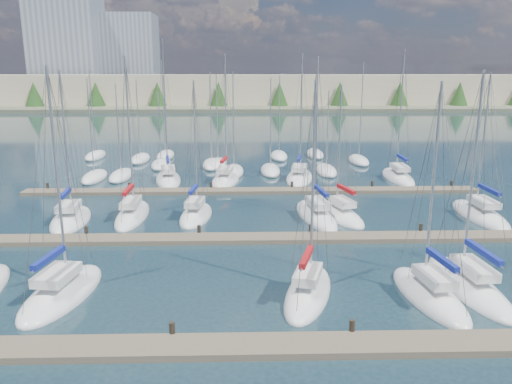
{
  "coord_description": "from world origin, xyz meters",
  "views": [
    {
      "loc": [
        -0.81,
        -17.11,
        11.7
      ],
      "look_at": [
        0.0,
        14.0,
        4.0
      ],
      "focal_mm": 35.0,
      "sensor_mm": 36.0,
      "label": 1
    }
  ],
  "objects_px": {
    "sailboat_h": "(71,219)",
    "sailboat_j": "(196,215)",
    "sailboat_l": "(340,215)",
    "sailboat_p": "(299,177)",
    "sailboat_k": "(316,215)",
    "sailboat_e": "(429,295)",
    "sailboat_c": "(62,293)",
    "sailboat_o": "(226,180)",
    "sailboat_f": "(468,285)",
    "sailboat_m": "(480,215)",
    "sailboat_i": "(133,215)",
    "sailboat_n": "(168,179)",
    "sailboat_r": "(398,177)",
    "sailboat_d": "(308,292)"
  },
  "relations": [
    {
      "from": "sailboat_k",
      "to": "sailboat_j",
      "type": "bearing_deg",
      "value": 170.58
    },
    {
      "from": "sailboat_o",
      "to": "sailboat_j",
      "type": "relative_size",
      "value": 1.21
    },
    {
      "from": "sailboat_h",
      "to": "sailboat_p",
      "type": "bearing_deg",
      "value": 31.52
    },
    {
      "from": "sailboat_j",
      "to": "sailboat_p",
      "type": "bearing_deg",
      "value": 60.75
    },
    {
      "from": "sailboat_i",
      "to": "sailboat_e",
      "type": "distance_m",
      "value": 24.15
    },
    {
      "from": "sailboat_k",
      "to": "sailboat_f",
      "type": "bearing_deg",
      "value": -72.08
    },
    {
      "from": "sailboat_c",
      "to": "sailboat_o",
      "type": "height_order",
      "value": "sailboat_o"
    },
    {
      "from": "sailboat_f",
      "to": "sailboat_d",
      "type": "xyz_separation_m",
      "value": [
        -8.89,
        -0.67,
        0.01
      ]
    },
    {
      "from": "sailboat_l",
      "to": "sailboat_k",
      "type": "bearing_deg",
      "value": 169.68
    },
    {
      "from": "sailboat_i",
      "to": "sailboat_o",
      "type": "relative_size",
      "value": 0.96
    },
    {
      "from": "sailboat_i",
      "to": "sailboat_h",
      "type": "bearing_deg",
      "value": -167.3
    },
    {
      "from": "sailboat_i",
      "to": "sailboat_d",
      "type": "relative_size",
      "value": 1.12
    },
    {
      "from": "sailboat_f",
      "to": "sailboat_l",
      "type": "xyz_separation_m",
      "value": [
        -4.47,
        13.69,
        -0.0
      ]
    },
    {
      "from": "sailboat_e",
      "to": "sailboat_r",
      "type": "bearing_deg",
      "value": 69.17
    },
    {
      "from": "sailboat_k",
      "to": "sailboat_m",
      "type": "distance_m",
      "value": 13.37
    },
    {
      "from": "sailboat_p",
      "to": "sailboat_e",
      "type": "bearing_deg",
      "value": -72.95
    },
    {
      "from": "sailboat_p",
      "to": "sailboat_o",
      "type": "height_order",
      "value": "sailboat_p"
    },
    {
      "from": "sailboat_h",
      "to": "sailboat_c",
      "type": "height_order",
      "value": "sailboat_c"
    },
    {
      "from": "sailboat_e",
      "to": "sailboat_l",
      "type": "relative_size",
      "value": 1.06
    },
    {
      "from": "sailboat_f",
      "to": "sailboat_k",
      "type": "bearing_deg",
      "value": 111.89
    },
    {
      "from": "sailboat_e",
      "to": "sailboat_c",
      "type": "height_order",
      "value": "sailboat_c"
    },
    {
      "from": "sailboat_h",
      "to": "sailboat_e",
      "type": "height_order",
      "value": "sailboat_h"
    },
    {
      "from": "sailboat_p",
      "to": "sailboat_r",
      "type": "relative_size",
      "value": 0.97
    },
    {
      "from": "sailboat_l",
      "to": "sailboat_h",
      "type": "bearing_deg",
      "value": 167.0
    },
    {
      "from": "sailboat_d",
      "to": "sailboat_f",
      "type": "bearing_deg",
      "value": 20.96
    },
    {
      "from": "sailboat_e",
      "to": "sailboat_o",
      "type": "bearing_deg",
      "value": 105.47
    },
    {
      "from": "sailboat_p",
      "to": "sailboat_i",
      "type": "height_order",
      "value": "sailboat_p"
    },
    {
      "from": "sailboat_l",
      "to": "sailboat_e",
      "type": "bearing_deg",
      "value": -97.72
    },
    {
      "from": "sailboat_i",
      "to": "sailboat_j",
      "type": "bearing_deg",
      "value": -2.89
    },
    {
      "from": "sailboat_r",
      "to": "sailboat_n",
      "type": "height_order",
      "value": "sailboat_n"
    },
    {
      "from": "sailboat_d",
      "to": "sailboat_m",
      "type": "height_order",
      "value": "sailboat_m"
    },
    {
      "from": "sailboat_j",
      "to": "sailboat_o",
      "type": "bearing_deg",
      "value": 87.52
    },
    {
      "from": "sailboat_m",
      "to": "sailboat_c",
      "type": "relative_size",
      "value": 0.96
    },
    {
      "from": "sailboat_h",
      "to": "sailboat_o",
      "type": "height_order",
      "value": "sailboat_o"
    },
    {
      "from": "sailboat_l",
      "to": "sailboat_j",
      "type": "bearing_deg",
      "value": 164.26
    },
    {
      "from": "sailboat_k",
      "to": "sailboat_p",
      "type": "height_order",
      "value": "sailboat_p"
    },
    {
      "from": "sailboat_n",
      "to": "sailboat_e",
      "type": "xyz_separation_m",
      "value": [
        17.78,
        -28.72,
        -0.01
      ]
    },
    {
      "from": "sailboat_p",
      "to": "sailboat_k",
      "type": "bearing_deg",
      "value": -80.99
    },
    {
      "from": "sailboat_n",
      "to": "sailboat_f",
      "type": "xyz_separation_m",
      "value": [
        20.37,
        -27.54,
        -0.02
      ]
    },
    {
      "from": "sailboat_m",
      "to": "sailboat_o",
      "type": "bearing_deg",
      "value": 147.28
    },
    {
      "from": "sailboat_h",
      "to": "sailboat_o",
      "type": "xyz_separation_m",
      "value": [
        11.72,
        14.09,
        0.01
      ]
    },
    {
      "from": "sailboat_r",
      "to": "sailboat_l",
      "type": "bearing_deg",
      "value": -121.02
    },
    {
      "from": "sailboat_l",
      "to": "sailboat_p",
      "type": "bearing_deg",
      "value": 81.87
    },
    {
      "from": "sailboat_h",
      "to": "sailboat_j",
      "type": "distance_m",
      "value": 9.81
    },
    {
      "from": "sailboat_d",
      "to": "sailboat_c",
      "type": "xyz_separation_m",
      "value": [
        -13.04,
        0.28,
        -0.01
      ]
    },
    {
      "from": "sailboat_r",
      "to": "sailboat_d",
      "type": "bearing_deg",
      "value": -113.75
    },
    {
      "from": "sailboat_f",
      "to": "sailboat_e",
      "type": "height_order",
      "value": "sailboat_f"
    },
    {
      "from": "sailboat_r",
      "to": "sailboat_c",
      "type": "xyz_separation_m",
      "value": [
        -26.59,
        -28.37,
        -0.01
      ]
    },
    {
      "from": "sailboat_h",
      "to": "sailboat_o",
      "type": "distance_m",
      "value": 18.33
    },
    {
      "from": "sailboat_k",
      "to": "sailboat_p",
      "type": "bearing_deg",
      "value": 81.46
    }
  ]
}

